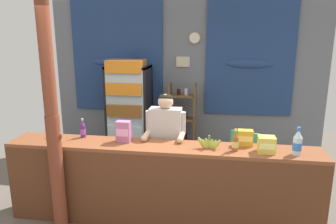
# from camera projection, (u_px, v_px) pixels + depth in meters

# --- Properties ---
(ground_plane) EXTENTS (7.01, 7.01, 0.00)m
(ground_plane) POSITION_uv_depth(u_px,v_px,m) (173.00, 194.00, 4.54)
(ground_plane) COLOR #665B51
(back_wall_curtained) EXTENTS (4.91, 0.22, 2.83)m
(back_wall_curtained) POSITION_uv_depth(u_px,v_px,m) (184.00, 77.00, 5.79)
(back_wall_curtained) COLOR slate
(back_wall_curtained) RESTS_ON ground
(stall_counter) EXTENTS (3.64, 0.47, 0.98)m
(stall_counter) POSITION_uv_depth(u_px,v_px,m) (159.00, 180.00, 3.65)
(stall_counter) COLOR brown
(stall_counter) RESTS_ON ground
(timber_post) EXTENTS (0.18, 0.16, 2.74)m
(timber_post) POSITION_uv_depth(u_px,v_px,m) (52.00, 120.00, 3.44)
(timber_post) COLOR brown
(timber_post) RESTS_ON ground
(drink_fridge) EXTENTS (0.72, 0.63, 1.81)m
(drink_fridge) POSITION_uv_depth(u_px,v_px,m) (129.00, 107.00, 5.53)
(drink_fridge) COLOR black
(drink_fridge) RESTS_ON ground
(bottle_shelf_rack) EXTENTS (0.48, 0.28, 1.40)m
(bottle_shelf_rack) POSITION_uv_depth(u_px,v_px,m) (182.00, 121.00, 5.62)
(bottle_shelf_rack) COLOR brown
(bottle_shelf_rack) RESTS_ON ground
(plastic_lawn_chair) EXTENTS (0.57, 0.57, 0.86)m
(plastic_lawn_chair) POSITION_uv_depth(u_px,v_px,m) (246.00, 153.00, 4.75)
(plastic_lawn_chair) COLOR #4CC675
(plastic_lawn_chair) RESTS_ON ground
(shopkeeper) EXTENTS (0.51, 0.42, 1.51)m
(shopkeeper) POSITION_uv_depth(u_px,v_px,m) (166.00, 137.00, 4.02)
(shopkeeper) COLOR #28282D
(shopkeeper) RESTS_ON ground
(soda_bottle_water) EXTENTS (0.10, 0.10, 0.30)m
(soda_bottle_water) POSITION_uv_depth(u_px,v_px,m) (297.00, 143.00, 3.35)
(soda_bottle_water) COLOR silver
(soda_bottle_water) RESTS_ON stall_counter
(soda_bottle_lime_soda) EXTENTS (0.06, 0.06, 0.20)m
(soda_bottle_lime_soda) POSITION_uv_depth(u_px,v_px,m) (57.00, 130.00, 3.96)
(soda_bottle_lime_soda) COLOR #75C64C
(soda_bottle_lime_soda) RESTS_ON stall_counter
(soda_bottle_iced_tea) EXTENTS (0.07, 0.07, 0.25)m
(soda_bottle_iced_tea) POSITION_uv_depth(u_px,v_px,m) (235.00, 142.00, 3.46)
(soda_bottle_iced_tea) COLOR brown
(soda_bottle_iced_tea) RESTS_ON stall_counter
(soda_bottle_grape_soda) EXTENTS (0.07, 0.07, 0.24)m
(soda_bottle_grape_soda) POSITION_uv_depth(u_px,v_px,m) (83.00, 129.00, 3.93)
(soda_bottle_grape_soda) COLOR #56286B
(soda_bottle_grape_soda) RESTS_ON stall_counter
(snack_box_choco_powder) EXTENTS (0.17, 0.11, 0.18)m
(snack_box_choco_powder) POSITION_uv_depth(u_px,v_px,m) (245.00, 138.00, 3.64)
(snack_box_choco_powder) COLOR gold
(snack_box_choco_powder) RESTS_ON stall_counter
(snack_box_instant_noodle) EXTENTS (0.18, 0.15, 0.18)m
(snack_box_instant_noodle) POSITION_uv_depth(u_px,v_px,m) (266.00, 145.00, 3.42)
(snack_box_instant_noodle) COLOR #EAD14C
(snack_box_instant_noodle) RESTS_ON stall_counter
(snack_box_wafer) EXTENTS (0.16, 0.11, 0.25)m
(snack_box_wafer) POSITION_uv_depth(u_px,v_px,m) (123.00, 131.00, 3.76)
(snack_box_wafer) COLOR #B76699
(snack_box_wafer) RESTS_ON stall_counter
(banana_bunch) EXTENTS (0.28, 0.07, 0.16)m
(banana_bunch) POSITION_uv_depth(u_px,v_px,m) (209.00, 144.00, 3.54)
(banana_bunch) COLOR #B7C647
(banana_bunch) RESTS_ON stall_counter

